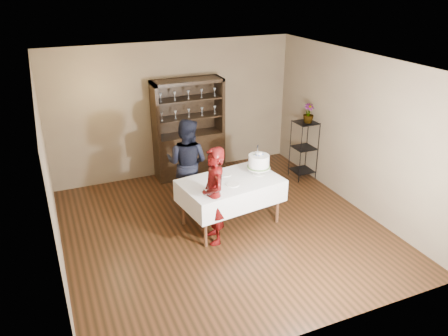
% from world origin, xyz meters
% --- Properties ---
extents(floor, '(5.00, 5.00, 0.00)m').
position_xyz_m(floor, '(0.00, 0.00, 0.00)').
color(floor, black).
rests_on(floor, ground).
extents(ceiling, '(5.00, 5.00, 0.00)m').
position_xyz_m(ceiling, '(0.00, 0.00, 2.70)').
color(ceiling, silver).
rests_on(ceiling, back_wall).
extents(back_wall, '(5.00, 0.02, 2.70)m').
position_xyz_m(back_wall, '(0.00, 2.50, 1.35)').
color(back_wall, brown).
rests_on(back_wall, floor).
extents(wall_left, '(0.02, 5.00, 2.70)m').
position_xyz_m(wall_left, '(-2.50, 0.00, 1.35)').
color(wall_left, brown).
rests_on(wall_left, floor).
extents(wall_right, '(0.02, 5.00, 2.70)m').
position_xyz_m(wall_right, '(2.50, 0.00, 1.35)').
color(wall_right, brown).
rests_on(wall_right, floor).
extents(china_hutch, '(1.40, 0.48, 2.00)m').
position_xyz_m(china_hutch, '(0.20, 2.25, 0.66)').
color(china_hutch, black).
rests_on(china_hutch, floor).
extents(plant_etagere, '(0.42, 0.42, 1.20)m').
position_xyz_m(plant_etagere, '(2.28, 1.20, 0.65)').
color(plant_etagere, black).
rests_on(plant_etagere, floor).
extents(cake_table, '(1.72, 1.20, 0.80)m').
position_xyz_m(cake_table, '(0.18, 0.11, 0.61)').
color(cake_table, silver).
rests_on(cake_table, floor).
extents(woman, '(0.43, 0.61, 1.56)m').
position_xyz_m(woman, '(-0.26, -0.26, 0.78)').
color(woman, '#340604').
rests_on(woman, floor).
extents(man, '(0.99, 0.97, 1.61)m').
position_xyz_m(man, '(-0.24, 1.05, 0.81)').
color(man, black).
rests_on(man, floor).
extents(cake, '(0.44, 0.44, 0.53)m').
position_xyz_m(cake, '(0.71, 0.16, 1.01)').
color(cake, white).
rests_on(cake, cake_table).
extents(plate_near, '(0.26, 0.26, 0.01)m').
position_xyz_m(plate_near, '(0.15, -0.05, 0.81)').
color(plate_near, white).
rests_on(plate_near, cake_table).
extents(plate_far, '(0.20, 0.20, 0.01)m').
position_xyz_m(plate_far, '(0.19, 0.32, 0.81)').
color(plate_far, white).
rests_on(plate_far, cake_table).
extents(potted_plant, '(0.21, 0.21, 0.38)m').
position_xyz_m(potted_plant, '(2.30, 1.16, 1.38)').
color(potted_plant, '#4D7437').
rests_on(potted_plant, plant_etagere).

